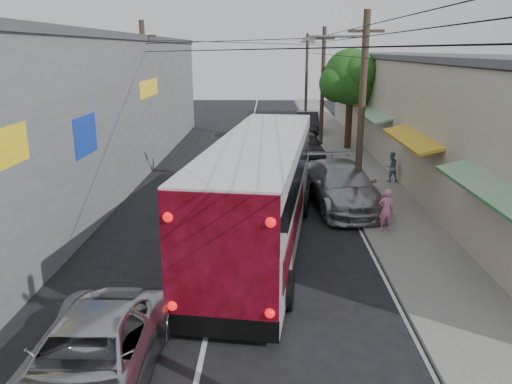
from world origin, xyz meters
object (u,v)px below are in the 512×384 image
(parked_car_far, at_px, (307,123))
(pedestrian_far, at_px, (391,167))
(pedestrian_near, at_px, (386,210))
(coach_bus, at_px, (261,190))
(parked_suv, at_px, (342,186))
(parked_car_mid, at_px, (306,145))
(jeepney, at_px, (89,361))

(parked_car_far, xyz_separation_m, pedestrian_far, (3.00, -15.79, 0.04))
(parked_car_far, bearing_deg, pedestrian_near, -85.71)
(coach_bus, height_order, parked_car_far, coach_bus)
(pedestrian_near, bearing_deg, parked_car_far, -87.74)
(parked_suv, xyz_separation_m, parked_car_mid, (-0.80, 9.97, -0.12))
(pedestrian_near, bearing_deg, jeepney, 48.83)
(parked_car_far, bearing_deg, parked_suv, -88.60)
(jeepney, height_order, pedestrian_far, pedestrian_far)
(coach_bus, relative_size, pedestrian_near, 8.29)
(parked_car_far, xyz_separation_m, pedestrian_near, (1.15, -22.88, 0.08))
(parked_car_mid, bearing_deg, pedestrian_far, -63.57)
(parked_car_mid, height_order, pedestrian_near, pedestrian_near)
(parked_suv, relative_size, pedestrian_near, 4.04)
(coach_bus, distance_m, parked_suv, 5.51)
(parked_suv, bearing_deg, pedestrian_near, -77.83)
(jeepney, distance_m, parked_suv, 13.99)
(parked_suv, xyz_separation_m, pedestrian_far, (3.00, 3.83, -0.05))
(jeepney, xyz_separation_m, parked_car_mid, (5.80, 22.31, 0.06))
(parked_car_far, bearing_deg, pedestrian_far, -77.84)
(parked_car_mid, xyz_separation_m, parked_car_far, (0.80, 9.64, 0.03))
(pedestrian_near, relative_size, pedestrian_far, 1.05)
(jeepney, bearing_deg, pedestrian_near, 49.04)
(parked_car_far, bearing_deg, coach_bus, -96.68)
(jeepney, relative_size, pedestrian_near, 3.37)
(parked_car_mid, relative_size, parked_car_far, 0.93)
(parked_suv, bearing_deg, jeepney, -125.42)
(coach_bus, xyz_separation_m, jeepney, (-3.22, -8.11, -1.18))
(jeepney, distance_m, parked_car_far, 32.63)
(parked_car_mid, relative_size, pedestrian_near, 2.97)
(parked_car_far, relative_size, pedestrian_far, 3.34)
(pedestrian_near, distance_m, pedestrian_far, 7.33)
(jeepney, height_order, parked_car_mid, parked_car_mid)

